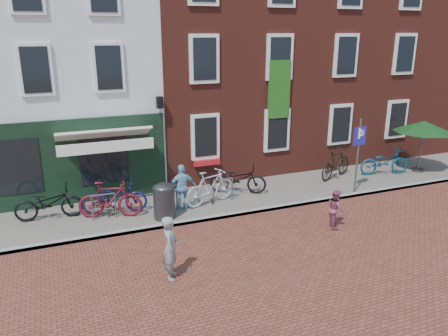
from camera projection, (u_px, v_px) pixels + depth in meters
name	position (u px, v px, depth m)	size (l,w,h in m)	color
ground	(222.00, 219.00, 14.02)	(80.00, 80.00, 0.00)	brown
sidewalk	(233.00, 197.00, 15.69)	(24.00, 3.00, 0.10)	slate
building_stucco	(37.00, 64.00, 17.08)	(8.00, 8.00, 9.00)	silver
building_brick_mid	(206.00, 48.00, 19.42)	(6.00, 8.00, 10.00)	maroon
building_brick_right	(321.00, 46.00, 21.56)	(6.00, 8.00, 10.00)	maroon
filler_right	(421.00, 54.00, 24.02)	(7.00, 8.00, 9.00)	maroon
litter_bin	(164.00, 199.00, 13.66)	(0.67, 0.67, 1.23)	#343437
parking_sign	(359.00, 146.00, 15.57)	(0.50, 0.08, 2.72)	#4C4C4F
parasol	(424.00, 124.00, 17.88)	(2.39, 2.39, 2.24)	#4C4C4F
woman	(170.00, 248.00, 10.48)	(0.58, 0.38, 1.60)	gray
boy	(336.00, 209.00, 13.29)	(0.58, 0.45, 1.19)	#923E5A
cafe_person	(182.00, 187.00, 14.28)	(0.90, 0.38, 1.54)	#81B8DB
bicycle_0	(49.00, 203.00, 13.63)	(0.71, 2.04, 1.07)	black
bicycle_1	(110.00, 200.00, 13.73)	(0.56, 1.98, 1.19)	maroon
bicycle_2	(115.00, 197.00, 14.08)	(0.71, 2.04, 1.07)	#181855
bicycle_3	(210.00, 187.00, 14.82)	(0.56, 1.98, 1.19)	#B7B7BA
bicycle_4	(238.00, 179.00, 15.83)	(0.71, 2.04, 1.07)	black
bicycle_5	(336.00, 164.00, 17.44)	(0.56, 1.98, 1.19)	black
bicycle_6	(384.00, 162.00, 17.89)	(0.71, 2.04, 1.07)	navy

